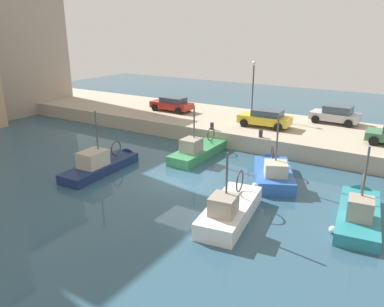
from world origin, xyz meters
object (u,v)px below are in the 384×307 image
Objects in this scene: fishing_boat_white at (232,214)px; parked_car_silver at (336,114)px; fishing_boat_green at (202,153)px; mooring_bollard_north at (212,126)px; parked_car_red at (172,104)px; mooring_bollard_mid at (261,134)px; fishing_boat_navy at (104,168)px; quay_streetlamp at (253,80)px; fishing_boat_blue at (272,176)px; fishing_boat_teal at (358,215)px; parked_car_yellow at (265,118)px.

fishing_boat_white reaches higher than parked_car_silver.
mooring_bollard_north is at bearing 13.68° from fishing_boat_green.
parked_car_red is 7.37× the size of mooring_bollard_mid.
fishing_boat_navy is 11.85× the size of mooring_bollard_north.
fishing_boat_navy is 0.97× the size of fishing_boat_green.
mooring_bollard_north is 6.44m from quay_streetlamp.
parked_car_silver is at bearing -5.44° from fishing_boat_blue.
fishing_boat_green is at bearing 75.80° from fishing_boat_blue.
fishing_boat_white is 17.11m from parked_car_silver.
fishing_boat_teal is at bearing -116.14° from fishing_boat_blue.
fishing_boat_blue is at bearing -154.51° from parked_car_yellow.
mooring_bollard_mid is at bearing -150.74° from quay_streetlamp.
parked_car_red reaches higher than mooring_bollard_north.
mooring_bollard_mid is (-7.20, 3.59, -0.47)m from parked_car_silver.
mooring_bollard_mid is (-3.93, -10.49, -0.41)m from parked_car_red.
parked_car_red is at bearing 69.48° from mooring_bollard_mid.
mooring_bollard_mid is at bearing -163.89° from parked_car_yellow.
quay_streetlamp is (5.65, -0.83, 2.98)m from mooring_bollard_north.
parked_car_silver is 0.80× the size of quay_streetlamp.
fishing_boat_white is 9.32m from fishing_boat_green.
fishing_boat_white is at bearing -165.21° from mooring_bollard_mid.
fishing_boat_white is 0.94× the size of fishing_boat_teal.
fishing_boat_white reaches higher than parked_car_yellow.
fishing_boat_white is 10.21m from mooring_bollard_mid.
fishing_boat_navy is 11.19m from mooring_bollard_mid.
fishing_boat_white reaches higher than parked_car_red.
fishing_boat_green is 12.16× the size of mooring_bollard_north.
fishing_boat_blue is 1.50× the size of parked_car_silver.
mooring_bollard_north is at bearing 90.00° from mooring_bollard_mid.
fishing_boat_blue reaches higher than mooring_bollard_mid.
fishing_boat_green is at bearing 69.91° from fishing_boat_teal.
fishing_boat_navy is at bearing 96.96° from fishing_boat_teal.
mooring_bollard_mid is at bearing -52.23° from fishing_boat_green.
fishing_boat_navy reaches higher than fishing_boat_white.
fishing_boat_navy is 1.58× the size of parked_car_yellow.
fishing_boat_blue is at bearing -65.36° from fishing_boat_navy.
fishing_boat_green is at bearing -132.52° from parked_car_red.
parked_car_red is at bearing 47.48° from fishing_boat_green.
parked_car_red is at bearing 58.83° from mooring_bollard_north.
fishing_boat_navy reaches higher than fishing_boat_green.
parked_car_yellow is at bearing -28.54° from fishing_boat_navy.
fishing_boat_white is at bearing -97.38° from fishing_boat_navy.
parked_car_red is at bearing 103.24° from quay_streetlamp.
parked_car_red is (10.62, 18.31, 1.77)m from fishing_boat_teal.
fishing_boat_green is 9.33m from quay_streetlamp.
fishing_boat_white is 5.68m from fishing_boat_blue.
quay_streetlamp is at bearing -8.41° from mooring_bollard_north.
fishing_boat_blue is (-1.49, -5.88, -0.01)m from fishing_boat_green.
fishing_boat_navy is at bearing -164.90° from parked_car_red.
fishing_boat_teal is at bearing -83.04° from fishing_boat_navy.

